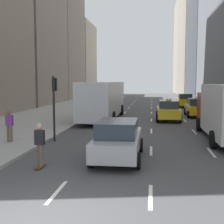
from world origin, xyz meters
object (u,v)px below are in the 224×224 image
Objects in this scene: taxi_third at (168,110)px; taxi_second at (185,100)px; taxi_lead at (197,107)px; sedan_black_near at (118,139)px; city_bus at (103,99)px; skateboarder at (40,143)px; pedestrian_mid_block at (9,124)px; traffic_light_pole at (54,98)px.

taxi_second is at bearing 78.91° from taxi_third.
sedan_black_near is at bearing -108.38° from taxi_lead.
city_bus reaches higher than taxi_second.
pedestrian_mid_block reaches higher than skateboarder.
taxi_second and taxi_third have the same top height.
taxi_second is 1.22× the size of traffic_light_pole.
skateboarder is (-5.65, -15.20, 0.08)m from taxi_third.
pedestrian_mid_block is at bearing 158.04° from sedan_black_near.
taxi_third reaches higher than pedestrian_mid_block.
taxi_second is 28.41m from sedan_black_near.
skateboarder is at bearing -110.39° from taxi_third.
taxi_lead is 11.00m from taxi_second.
skateboarder is (-8.45, -29.48, 0.08)m from taxi_second.
taxi_lead is 8.93m from city_bus.
sedan_black_near is at bearing -101.37° from taxi_second.
pedestrian_mid_block is 2.76m from traffic_light_pole.
city_bus is at bearing 89.86° from skateboarder.
city_bus is (-2.81, 14.00, 0.92)m from sedan_black_near.
taxi_third is at bearing -101.09° from taxi_second.
city_bus reaches higher than taxi_lead.
city_bus is 15.66m from skateboarder.
skateboarder is at bearing -150.20° from sedan_black_near.
taxi_lead is 1.00× the size of taxi_second.
taxi_lead reaches higher than skateboarder.
traffic_light_pole is (-1.10, 5.32, 1.45)m from skateboarder.
city_bus reaches higher than skateboarder.
taxi_third is at bearing 51.73° from pedestrian_mid_block.
taxi_lead is 0.38× the size of city_bus.
sedan_black_near is 5.62m from traffic_light_pole.
taxi_third is 5.70m from city_bus.
traffic_light_pole is (2.05, 1.27, 1.34)m from pedestrian_mid_block.
traffic_light_pole is at bearing -124.35° from taxi_third.
taxi_second is 2.52× the size of skateboarder.
taxi_lead is 17.76m from sedan_black_near.
city_bus reaches higher than sedan_black_near.
taxi_second is 2.67× the size of pedestrian_mid_block.
taxi_lead is at bearing 71.62° from sedan_black_near.
traffic_light_pole reaches higher than taxi_second.
taxi_second is 26.03m from traffic_light_pole.
taxi_third is 16.22m from skateboarder.
sedan_black_near is (-5.60, -16.86, -0.01)m from taxi_lead.
taxi_third reaches higher than skateboarder.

